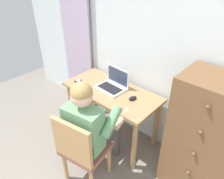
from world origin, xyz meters
The scene contains 9 objects.
wall_back centered at (0.00, 2.20, 1.25)m, with size 4.80×0.05×2.50m, color silver.
curtain_panel centered at (-1.26, 2.13, 1.08)m, with size 0.56×0.03×2.16m, color #B29EBC.
desk centered at (-0.35, 1.85, 0.60)m, with size 1.17×0.56×0.72m.
dresser centered at (0.76, 1.92, 0.62)m, with size 0.62×0.48×1.25m.
chair centered at (-0.11, 1.16, 0.48)m, with size 0.48×0.47×0.86m.
person_seated centered at (-0.14, 1.34, 0.66)m, with size 0.60×0.63×1.18m.
laptop centered at (-0.37, 1.91, 0.77)m, with size 0.35×0.27×0.24m.
computer_mouse centered at (-0.05, 1.87, 0.73)m, with size 0.06×0.10×0.03m, color black.
desk_clock centered at (-0.79, 1.72, 0.73)m, with size 0.09×0.09×0.03m.
Camera 1 is at (1.06, 0.29, 2.05)m, focal length 33.91 mm.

